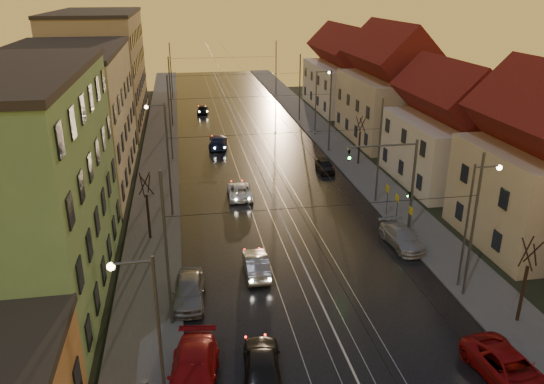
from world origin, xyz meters
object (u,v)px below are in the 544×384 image
street_lamp_2 (163,138)px  parked_left_2 (193,374)px  driving_car_3 (218,141)px  parked_right_1 (402,237)px  street_lamp_0 (151,327)px  driving_car_2 (240,191)px  parked_left_3 (189,290)px  parked_right_0 (510,370)px  parked_right_2 (325,166)px  driving_car_1 (256,264)px  street_lamp_3 (318,96)px  traffic_light_mast (401,175)px  street_lamp_1 (473,214)px  driving_car_4 (203,109)px  driving_car_0 (262,364)px

street_lamp_2 → parked_left_2: street_lamp_2 is taller
driving_car_3 → parked_right_1: (10.99, -27.02, -0.05)m
street_lamp_0 → driving_car_2: street_lamp_0 is taller
driving_car_3 → parked_right_1: 29.17m
parked_left_3 → parked_right_0: 17.34m
street_lamp_0 → parked_right_2: bearing=63.1°
driving_car_1 → parked_right_2: 21.20m
street_lamp_3 → parked_right_0: bearing=-92.8°
street_lamp_0 → traffic_light_mast: (17.10, 16.00, -0.29)m
traffic_light_mast → driving_car_3: 27.64m
parked_right_1 → driving_car_3: bearing=107.9°
driving_car_3 → parked_right_0: bearing=110.1°
street_lamp_0 → parked_left_3: 10.18m
driving_car_2 → parked_right_1: bearing=133.7°
street_lamp_2 → parked_left_2: 26.45m
street_lamp_3 → parked_right_0: 44.49m
parked_right_1 → street_lamp_1: bearing=-79.2°
driving_car_2 → parked_right_0: (9.73, -25.39, 0.10)m
traffic_light_mast → driving_car_1: bearing=-159.2°
traffic_light_mast → driving_car_1: 12.65m
parked_left_2 → parked_right_2: parked_left_2 is taller
street_lamp_1 → street_lamp_0: bearing=-156.3°
parked_right_0 → parked_left_2: bearing=165.3°
driving_car_4 → street_lamp_3: bearing=139.4°
street_lamp_1 → street_lamp_3: same height
parked_right_0 → street_lamp_2: bearing=113.4°
parked_left_3 → parked_right_2: size_ratio=1.24×
parked_left_2 → street_lamp_2: bearing=101.0°
street_lamp_3 → parked_right_0: street_lamp_3 is taller
parked_right_1 → driving_car_1: bearing=-173.2°
street_lamp_1 → driving_car_3: (-12.55, 32.85, -4.16)m
street_lamp_2 → parked_left_3: (1.50, -18.82, -4.12)m
driving_car_1 → parked_left_3: bearing=31.4°
traffic_light_mast → parked_left_3: size_ratio=1.61×
parked_right_0 → parked_right_1: bearing=81.4°
driving_car_1 → traffic_light_mast: bearing=-158.3°
parked_left_3 → street_lamp_2: bearing=99.2°
driving_car_1 → parked_left_2: bearing=67.1°
parked_left_3 → parked_right_2: bearing=61.4°
street_lamp_1 → parked_left_3: size_ratio=1.79×
traffic_light_mast → driving_car_1: size_ratio=1.73×
driving_car_0 → driving_car_4: bearing=-83.0°
traffic_light_mast → parked_left_3: (-15.59, -6.82, -3.84)m
driving_car_4 → traffic_light_mast: bearing=113.1°
traffic_light_mast → parked_right_1: 4.51m
street_lamp_2 → driving_car_0: street_lamp_2 is taller
street_lamp_1 → parked_right_1: size_ratio=1.72×
driving_car_2 → driving_car_4: size_ratio=1.19×
traffic_light_mast → driving_car_3: (-11.44, 24.86, -3.87)m
driving_car_0 → driving_car_2: size_ratio=1.00×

